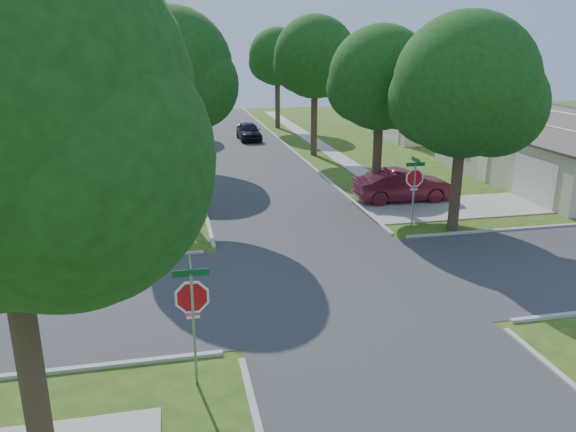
{
  "coord_description": "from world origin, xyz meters",
  "views": [
    {
      "loc": [
        -4.97,
        -15.98,
        7.45
      ],
      "look_at": [
        -1.06,
        2.42,
        1.6
      ],
      "focal_mm": 35.0,
      "sensor_mm": 36.0,
      "label": 1
    }
  ],
  "objects_px": {
    "tree_e_near": "(382,83)",
    "car_driveway": "(403,186)",
    "house_ne_near": "(556,154)",
    "car_curb_east": "(249,131)",
    "stop_sign_sw": "(192,302)",
    "stop_sign_ne": "(414,181)",
    "tree_ne_corner": "(466,92)",
    "house_nw_far": "(26,120)",
    "tree_w_mid": "(170,58)",
    "house_ne_far": "(418,114)",
    "tree_e_mid": "(316,61)",
    "car_curb_west": "(188,109)",
    "tree_w_far": "(169,66)",
    "tree_w_near": "(173,75)",
    "tree_e_far": "(278,59)"
  },
  "relations": [
    {
      "from": "stop_sign_sw",
      "to": "house_ne_near",
      "type": "height_order",
      "value": "house_ne_near"
    },
    {
      "from": "stop_sign_sw",
      "to": "stop_sign_ne",
      "type": "bearing_deg",
      "value": 45.0
    },
    {
      "from": "stop_sign_sw",
      "to": "tree_e_near",
      "type": "distance_m",
      "value": 17.04
    },
    {
      "from": "tree_e_mid",
      "to": "house_ne_far",
      "type": "relative_size",
      "value": 0.68
    },
    {
      "from": "tree_e_far",
      "to": "tree_w_mid",
      "type": "relative_size",
      "value": 0.91
    },
    {
      "from": "stop_sign_sw",
      "to": "tree_w_near",
      "type": "bearing_deg",
      "value": 89.77
    },
    {
      "from": "tree_w_mid",
      "to": "car_curb_east",
      "type": "height_order",
      "value": "tree_w_mid"
    },
    {
      "from": "stop_sign_ne",
      "to": "tree_ne_corner",
      "type": "relative_size",
      "value": 0.34
    },
    {
      "from": "house_ne_near",
      "to": "house_nw_far",
      "type": "xyz_separation_m",
      "value": [
        -31.98,
        21.0,
        0.0
      ]
    },
    {
      "from": "tree_w_far",
      "to": "tree_e_mid",
      "type": "bearing_deg",
      "value": -54.1
    },
    {
      "from": "tree_e_far",
      "to": "house_nw_far",
      "type": "distance_m",
      "value": 21.31
    },
    {
      "from": "house_ne_near",
      "to": "car_curb_west",
      "type": "distance_m",
      "value": 38.4
    },
    {
      "from": "house_ne_far",
      "to": "tree_e_mid",
      "type": "bearing_deg",
      "value": -144.58
    },
    {
      "from": "tree_e_near",
      "to": "car_curb_east",
      "type": "xyz_separation_m",
      "value": [
        -3.55,
        18.98,
        -4.94
      ]
    },
    {
      "from": "tree_w_mid",
      "to": "car_driveway",
      "type": "relative_size",
      "value": 2.01
    },
    {
      "from": "tree_w_near",
      "to": "car_curb_west",
      "type": "relative_size",
      "value": 1.92
    },
    {
      "from": "house_ne_far",
      "to": "car_driveway",
      "type": "height_order",
      "value": "house_ne_far"
    },
    {
      "from": "tree_w_far",
      "to": "tree_ne_corner",
      "type": "relative_size",
      "value": 0.93
    },
    {
      "from": "tree_w_far",
      "to": "stop_sign_sw",
      "type": "bearing_deg",
      "value": -90.07
    },
    {
      "from": "house_ne_far",
      "to": "car_curb_west",
      "type": "xyz_separation_m",
      "value": [
        -18.82,
        15.47,
        -0.84
      ]
    },
    {
      "from": "tree_e_near",
      "to": "tree_w_far",
      "type": "bearing_deg",
      "value": 110.61
    },
    {
      "from": "tree_ne_corner",
      "to": "stop_sign_ne",
      "type": "bearing_deg",
      "value": 163.45
    },
    {
      "from": "house_nw_far",
      "to": "tree_w_mid",
      "type": "bearing_deg",
      "value": -44.07
    },
    {
      "from": "tree_e_near",
      "to": "car_curb_west",
      "type": "distance_m",
      "value": 36.6
    },
    {
      "from": "stop_sign_ne",
      "to": "tree_e_mid",
      "type": "height_order",
      "value": "tree_e_mid"
    },
    {
      "from": "tree_w_near",
      "to": "car_driveway",
      "type": "height_order",
      "value": "tree_w_near"
    },
    {
      "from": "tree_e_near",
      "to": "car_driveway",
      "type": "height_order",
      "value": "tree_e_near"
    },
    {
      "from": "tree_e_far",
      "to": "stop_sign_ne",
      "type": "bearing_deg",
      "value": -90.1
    },
    {
      "from": "house_ne_near",
      "to": "car_curb_east",
      "type": "relative_size",
      "value": 3.3
    },
    {
      "from": "tree_ne_corner",
      "to": "house_ne_far",
      "type": "bearing_deg",
      "value": 68.77
    },
    {
      "from": "tree_w_far",
      "to": "house_ne_far",
      "type": "height_order",
      "value": "tree_w_far"
    },
    {
      "from": "tree_e_mid",
      "to": "tree_ne_corner",
      "type": "height_order",
      "value": "tree_e_mid"
    },
    {
      "from": "tree_e_mid",
      "to": "tree_w_near",
      "type": "height_order",
      "value": "tree_e_mid"
    },
    {
      "from": "tree_w_mid",
      "to": "car_driveway",
      "type": "height_order",
      "value": "tree_w_mid"
    },
    {
      "from": "house_nw_far",
      "to": "car_driveway",
      "type": "distance_m",
      "value": 32.04
    },
    {
      "from": "tree_e_mid",
      "to": "car_driveway",
      "type": "xyz_separation_m",
      "value": [
        1.24,
        -12.31,
        -5.47
      ]
    },
    {
      "from": "tree_e_near",
      "to": "car_curb_west",
      "type": "xyz_separation_m",
      "value": [
        -7.58,
        35.46,
        -4.96
      ]
    },
    {
      "from": "stop_sign_sw",
      "to": "stop_sign_ne",
      "type": "relative_size",
      "value": 1.0
    },
    {
      "from": "tree_w_mid",
      "to": "car_driveway",
      "type": "xyz_separation_m",
      "value": [
        10.64,
        -12.31,
        -5.71
      ]
    },
    {
      "from": "tree_e_far",
      "to": "house_ne_near",
      "type": "height_order",
      "value": "tree_e_far"
    },
    {
      "from": "tree_e_mid",
      "to": "car_driveway",
      "type": "height_order",
      "value": "tree_e_mid"
    },
    {
      "from": "stop_sign_ne",
      "to": "tree_w_near",
      "type": "height_order",
      "value": "tree_w_near"
    },
    {
      "from": "house_ne_near",
      "to": "car_curb_east",
      "type": "height_order",
      "value": "house_ne_near"
    },
    {
      "from": "tree_e_far",
      "to": "car_curb_west",
      "type": "height_order",
      "value": "tree_e_far"
    },
    {
      "from": "stop_sign_sw",
      "to": "tree_e_near",
      "type": "xyz_separation_m",
      "value": [
        9.45,
        13.71,
        3.61
      ]
    },
    {
      "from": "tree_ne_corner",
      "to": "house_nw_far",
      "type": "bearing_deg",
      "value": 128.81
    },
    {
      "from": "tree_w_mid",
      "to": "house_ne_far",
      "type": "relative_size",
      "value": 0.7
    },
    {
      "from": "tree_e_near",
      "to": "house_ne_far",
      "type": "bearing_deg",
      "value": 60.65
    },
    {
      "from": "house_nw_far",
      "to": "stop_sign_sw",
      "type": "bearing_deg",
      "value": -72.9
    },
    {
      "from": "stop_sign_sw",
      "to": "car_driveway",
      "type": "relative_size",
      "value": 0.63
    }
  ]
}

